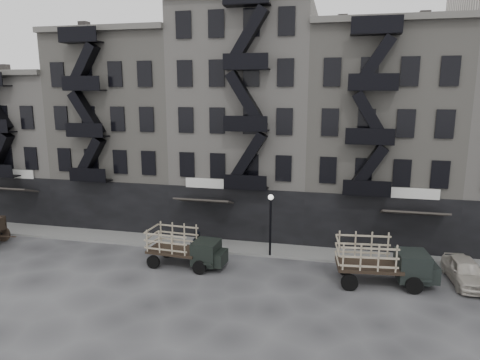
% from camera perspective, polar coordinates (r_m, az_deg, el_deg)
% --- Properties ---
extents(ground, '(140.00, 140.00, 0.00)m').
position_cam_1_polar(ground, '(27.16, -3.27, -11.70)').
color(ground, '#38383A').
rests_on(ground, ground).
extents(sidewalk, '(55.00, 2.50, 0.15)m').
position_cam_1_polar(sidewalk, '(30.49, -1.30, -8.84)').
color(sidewalk, slate).
rests_on(sidewalk, ground).
extents(building_west, '(10.00, 11.35, 13.20)m').
position_cam_1_polar(building_west, '(43.49, -25.73, 4.27)').
color(building_west, '#A29D95').
rests_on(building_west, ground).
extents(building_midwest, '(10.00, 11.35, 16.20)m').
position_cam_1_polar(building_midwest, '(37.92, -13.94, 6.44)').
color(building_midwest, gray).
rests_on(building_midwest, ground).
extents(building_center, '(10.00, 11.35, 18.20)m').
position_cam_1_polar(building_center, '(34.53, 1.12, 7.95)').
color(building_center, '#A29D95').
rests_on(building_center, ground).
extents(building_mideast, '(10.00, 11.35, 16.20)m').
position_cam_1_polar(building_mideast, '(34.02, 17.92, 5.64)').
color(building_mideast, gray).
rests_on(building_mideast, ground).
extents(lamp_post, '(0.36, 0.36, 4.28)m').
position_cam_1_polar(lamp_post, '(27.99, 4.08, -4.92)').
color(lamp_post, black).
rests_on(lamp_post, ground).
extents(stake_truck_west, '(5.03, 2.33, 2.47)m').
position_cam_1_polar(stake_truck_west, '(27.22, -7.41, -8.53)').
color(stake_truck_west, black).
rests_on(stake_truck_west, ground).
extents(stake_truck_east, '(5.67, 2.75, 2.75)m').
position_cam_1_polar(stake_truck_east, '(25.80, 18.51, -9.85)').
color(stake_truck_east, black).
rests_on(stake_truck_east, ground).
extents(car_east, '(1.97, 4.36, 1.45)m').
position_cam_1_polar(car_east, '(28.10, 27.81, -10.69)').
color(car_east, '#BDB5A9').
rests_on(car_east, ground).
extents(pedestrian_mid, '(0.95, 0.75, 1.95)m').
position_cam_1_polar(pedestrian_mid, '(28.33, -5.78, -8.60)').
color(pedestrian_mid, black).
rests_on(pedestrian_mid, ground).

